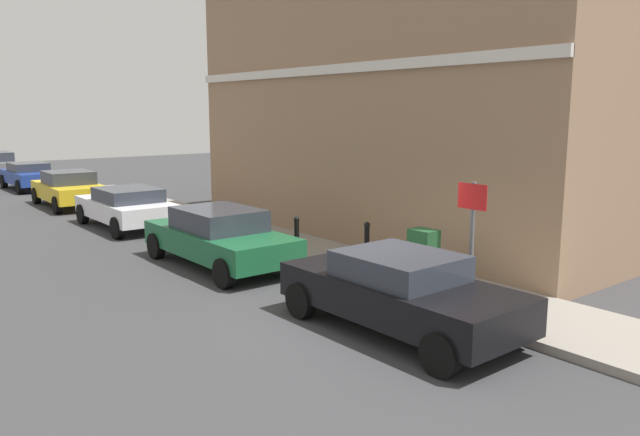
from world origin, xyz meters
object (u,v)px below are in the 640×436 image
Objects in this scene: bollard_far_kerb at (297,237)px; street_sign at (472,227)px; car_black at (400,291)px; car_white at (127,206)px; utility_cabinet at (423,260)px; car_green at (219,236)px; car_yellow at (69,188)px; bollard_near_cabinet at (367,243)px; car_blue at (29,175)px.

street_sign reaches higher than bollard_far_kerb.
car_black is 1.87× the size of street_sign.
street_sign reaches higher than car_black.
utility_cabinet is (2.03, -10.52, -0.01)m from car_white.
car_green is at bearing 0.85° from car_black.
car_yellow is at bearing 94.71° from street_sign.
utility_cabinet is at bearing -93.22° from bollard_near_cabinet.
car_blue reaches higher than bollard_near_cabinet.
bollard_near_cabinet is at bearing -62.94° from bollard_far_kerb.
car_yellow is 6.47m from car_blue.
car_blue reaches higher than bollard_far_kerb.
street_sign is (1.34, -24.23, 0.99)m from car_blue.
bollard_far_kerb is 0.45× the size of street_sign.
bollard_near_cabinet is (2.10, 3.07, -0.00)m from car_black.
car_black is 3.72m from bollard_near_cabinet.
bollard_near_cabinet is (0.10, 1.77, 0.02)m from utility_cabinet.
car_white is 10.71m from utility_cabinet.
car_black is 1.03× the size of car_white.
car_blue is 3.79× the size of bollard_far_kerb.
car_white is at bearing 100.91° from utility_cabinet.
car_blue is 24.29m from street_sign.
car_yellow is (-0.10, 17.39, 0.00)m from car_black.
car_green is 4.30× the size of bollard_near_cabinet.
street_sign is (0.06, -5.00, 0.96)m from bollard_far_kerb.
car_blue is (0.02, 23.86, -0.03)m from car_black.
utility_cabinet is at bearing -171.19° from car_yellow.
car_black is at bearing -147.11° from utility_cabinet.
car_blue is (0.05, 12.05, -0.01)m from car_white.
car_green is (-0.16, 5.73, 0.02)m from car_black.
car_white is 1.81× the size of street_sign.
car_black is 4.14× the size of bollard_near_cabinet.
car_yellow is (0.06, 11.67, -0.01)m from car_green.
utility_cabinet is 1.11× the size of bollard_far_kerb.
car_black is 1.09× the size of car_blue.
bollard_far_kerb is (1.30, 4.63, -0.00)m from car_black.
utility_cabinet reaches higher than car_blue.
car_white is at bearing 178.69° from car_blue.
utility_cabinet is at bearing -154.25° from car_green.
car_blue is 3.79× the size of bollard_near_cabinet.
car_black is 4.14× the size of bollard_far_kerb.
utility_cabinet is 0.50× the size of street_sign.
bollard_far_kerb is (-0.70, 3.34, 0.02)m from utility_cabinet.
bollard_far_kerb is at bearing -172.36° from car_yellow.
car_blue is (0.18, 18.14, -0.05)m from car_green.
car_white is at bearing -177.88° from car_yellow.
street_sign reaches higher than car_yellow.
car_black reaches higher than utility_cabinet.
street_sign is at bearing -89.30° from bollard_far_kerb.
car_black is at bearing -105.68° from bollard_far_kerb.
car_green is 1.94× the size of street_sign.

